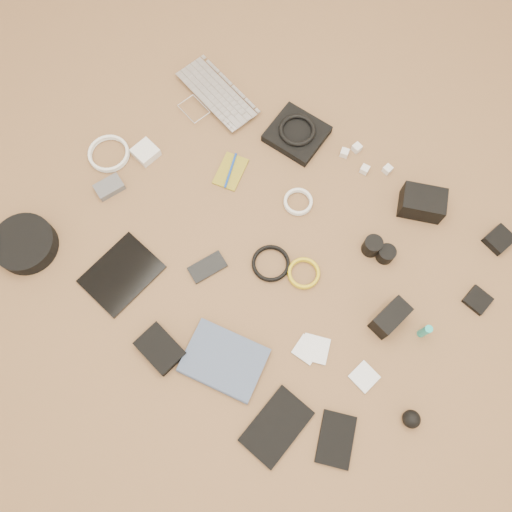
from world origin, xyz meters
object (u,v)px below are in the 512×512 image
Objects in this scene: laptop at (207,102)px; paperback at (211,388)px; tablet at (122,274)px; phone at (207,267)px; headphone_case at (25,244)px; dslr_camera at (422,203)px.

paperback is at bearing -37.96° from laptop.
phone is at bearing 47.27° from tablet.
tablet is at bearing -116.43° from phone.
headphone_case is (-0.16, -0.80, 0.01)m from laptop.
phone is at bearing 27.99° from paperback.
headphone_case is (-1.01, -0.87, -0.01)m from dslr_camera.
dslr_camera is 0.92m from paperback.
phone is 0.60× the size of headphone_case.
laptop is 0.86m from dslr_camera.
paperback reaches higher than tablet.
paperback is (0.24, -0.31, 0.01)m from phone.
laptop is 2.79× the size of phone.
paperback is at bearing -127.01° from dslr_camera.
dslr_camera reaches higher than phone.
paperback is (-0.24, -0.89, -0.03)m from dslr_camera.
laptop is at bearing 150.53° from phone.
headphone_case reaches higher than phone.
paperback is at bearing -7.51° from tablet.
paperback is at bearing -27.67° from phone.
dslr_camera is at bearing -24.81° from paperback.
phone is at bearing 27.41° from headphone_case.
dslr_camera is 0.61× the size of tablet.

